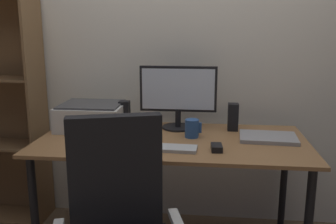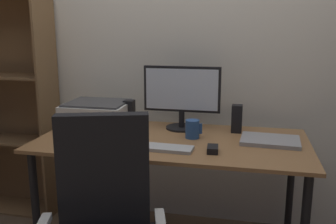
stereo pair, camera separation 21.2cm
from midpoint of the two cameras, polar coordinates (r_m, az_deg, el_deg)
back_wall at (r=2.60m, az=-0.49°, el=11.30°), size 6.40×0.10×2.60m
desk at (r=2.18m, az=-2.18°, el=-6.20°), size 1.54×0.75×0.74m
monitor at (r=2.33m, az=-1.05°, el=2.84°), size 0.48×0.20×0.40m
keyboard at (r=1.97m, az=-2.91°, el=-5.58°), size 0.29×0.12×0.02m
mouse at (r=1.95m, az=4.36°, el=-5.50°), size 0.06×0.10×0.03m
coffee_mug at (r=2.17m, az=0.90°, el=-2.55°), size 0.10×0.08×0.11m
laptop at (r=2.19m, az=12.40°, el=-3.85°), size 0.33×0.25×0.02m
speaker_left at (r=2.42m, az=-9.16°, el=-0.36°), size 0.06×0.07×0.17m
speaker_right at (r=2.33m, az=7.35°, el=-0.79°), size 0.06×0.07×0.17m
printer at (r=2.43m, az=-13.99°, el=-0.61°), size 0.40×0.34×0.16m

